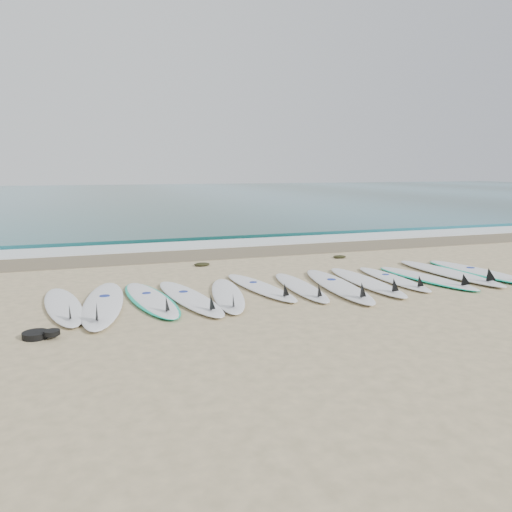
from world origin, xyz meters
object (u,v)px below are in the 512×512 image
object	(u,v)px
surfboard_0	(64,306)
surfboard_6	(301,287)
leash_coil	(39,334)
surfboard_12	(483,272)

from	to	relation	value
surfboard_0	surfboard_6	distance (m)	3.93
surfboard_0	leash_coil	distance (m)	1.32
surfboard_12	leash_coil	xyz separation A→B (m)	(-8.14, -1.23, -0.00)
surfboard_0	surfboard_6	world-z (taller)	surfboard_0
surfboard_0	leash_coil	xyz separation A→B (m)	(-0.24, -1.29, -0.01)
surfboard_0	leash_coil	bearing A→B (deg)	-108.67
surfboard_6	leash_coil	xyz separation A→B (m)	(-4.17, -1.27, -0.00)
surfboard_0	surfboard_6	bearing A→B (deg)	-8.32
surfboard_12	leash_coil	bearing A→B (deg)	-176.48
surfboard_0	surfboard_12	size ratio (longest dim) A/B	0.88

